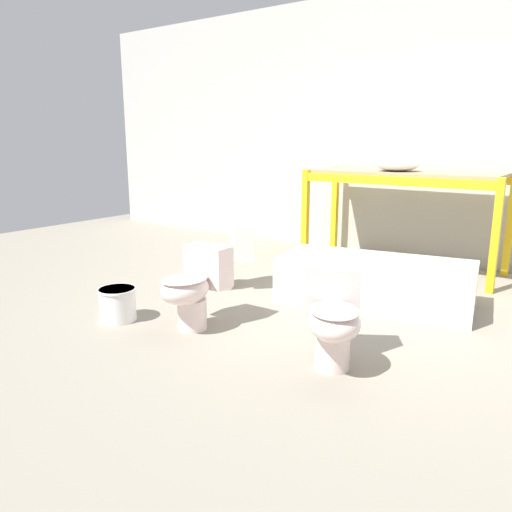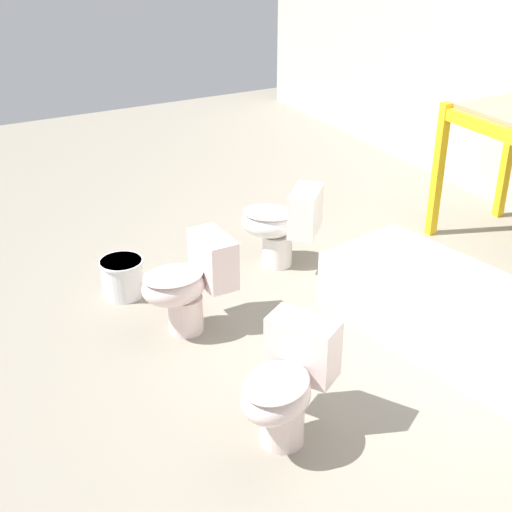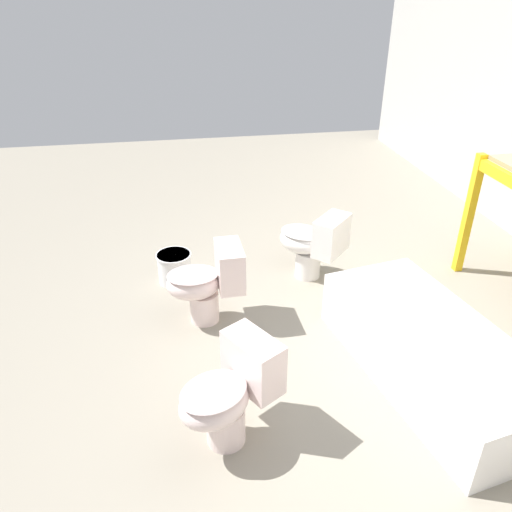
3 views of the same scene
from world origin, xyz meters
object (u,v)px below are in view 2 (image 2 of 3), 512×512
toilet_near (282,223)px  toilet_far (286,384)px  toilet_extra (189,282)px  bucket_white (122,277)px  bathtub_main (453,308)px

toilet_near → toilet_far: 1.94m
toilet_extra → toilet_near: bearing=115.6°
toilet_far → bucket_white: toilet_far is taller
bathtub_main → bucket_white: size_ratio=5.77×
toilet_near → toilet_far: bearing=14.9°
toilet_far → bucket_white: bearing=157.0°
bathtub_main → toilet_near: 1.47m
toilet_extra → bucket_white: toilet_extra is taller
bathtub_main → toilet_near: toilet_near is taller
bathtub_main → bucket_white: (-1.54, -1.65, -0.09)m
bucket_white → toilet_far: bearing=8.1°
bathtub_main → toilet_far: 1.43m
toilet_near → bathtub_main: bearing=61.6°
toilet_near → toilet_far: (1.69, -0.96, 0.00)m
toilet_far → bucket_white: 1.86m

